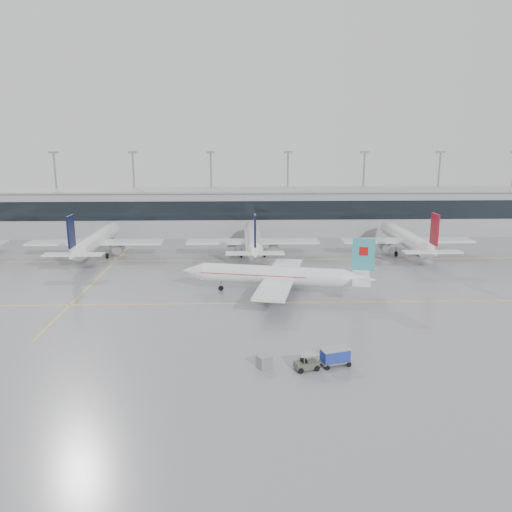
{
  "coord_description": "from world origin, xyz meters",
  "views": [
    {
      "loc": [
        -2.92,
        -76.28,
        25.44
      ],
      "look_at": [
        0.0,
        12.0,
        5.0
      ],
      "focal_mm": 35.0,
      "sensor_mm": 36.0,
      "label": 1
    }
  ],
  "objects_px": {
    "air_canada_jet": "(279,276)",
    "baggage_cart": "(335,355)",
    "gse_unit": "(264,362)",
    "baggage_tug": "(306,364)"
  },
  "relations": [
    {
      "from": "air_canada_jet",
      "to": "baggage_tug",
      "type": "height_order",
      "value": "air_canada_jet"
    },
    {
      "from": "air_canada_jet",
      "to": "baggage_cart",
      "type": "relative_size",
      "value": 8.78
    },
    {
      "from": "air_canada_jet",
      "to": "gse_unit",
      "type": "height_order",
      "value": "air_canada_jet"
    },
    {
      "from": "air_canada_jet",
      "to": "baggage_cart",
      "type": "distance_m",
      "value": 28.26
    },
    {
      "from": "baggage_cart",
      "to": "gse_unit",
      "type": "height_order",
      "value": "baggage_cart"
    },
    {
      "from": "air_canada_jet",
      "to": "baggage_tug",
      "type": "bearing_deg",
      "value": 104.4
    },
    {
      "from": "air_canada_jet",
      "to": "baggage_cart",
      "type": "height_order",
      "value": "air_canada_jet"
    },
    {
      "from": "air_canada_jet",
      "to": "baggage_cart",
      "type": "xyz_separation_m",
      "value": [
        4.33,
        -27.86,
        -1.95
      ]
    },
    {
      "from": "baggage_tug",
      "to": "gse_unit",
      "type": "bearing_deg",
      "value": 155.67
    },
    {
      "from": "air_canada_jet",
      "to": "gse_unit",
      "type": "distance_m",
      "value": 28.55
    }
  ]
}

